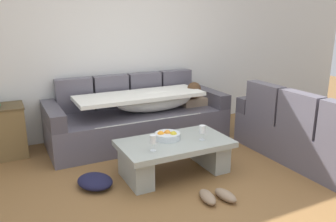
{
  "coord_description": "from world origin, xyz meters",
  "views": [
    {
      "loc": [
        -1.56,
        -2.56,
        1.7
      ],
      "look_at": [
        0.25,
        1.04,
        0.55
      ],
      "focal_mm": 36.33,
      "sensor_mm": 36.0,
      "label": 1
    }
  ],
  "objects_px": {
    "couch_near_window": "(318,134)",
    "pair_of_shoes": "(217,196)",
    "coffee_table": "(175,153)",
    "crumpled_garment": "(95,181)",
    "fruit_bowl": "(167,136)",
    "couch_along_wall": "(141,117)",
    "wine_glass_near_left": "(153,140)",
    "wine_glass_near_right": "(202,130)"
  },
  "relations": [
    {
      "from": "couch_near_window",
      "to": "pair_of_shoes",
      "type": "relative_size",
      "value": 6.1
    },
    {
      "from": "coffee_table",
      "to": "crumpled_garment",
      "type": "bearing_deg",
      "value": 174.23
    },
    {
      "from": "couch_near_window",
      "to": "fruit_bowl",
      "type": "distance_m",
      "value": 1.8
    },
    {
      "from": "couch_along_wall",
      "to": "wine_glass_near_left",
      "type": "bearing_deg",
      "value": -106.84
    },
    {
      "from": "fruit_bowl",
      "to": "wine_glass_near_right",
      "type": "relative_size",
      "value": 1.69
    },
    {
      "from": "pair_of_shoes",
      "to": "crumpled_garment",
      "type": "height_order",
      "value": "crumpled_garment"
    },
    {
      "from": "coffee_table",
      "to": "fruit_bowl",
      "type": "distance_m",
      "value": 0.21
    },
    {
      "from": "couch_along_wall",
      "to": "pair_of_shoes",
      "type": "height_order",
      "value": "couch_along_wall"
    },
    {
      "from": "couch_near_window",
      "to": "crumpled_garment",
      "type": "relative_size",
      "value": 5.1
    },
    {
      "from": "coffee_table",
      "to": "fruit_bowl",
      "type": "bearing_deg",
      "value": 117.51
    },
    {
      "from": "couch_near_window",
      "to": "wine_glass_near_left",
      "type": "height_order",
      "value": "couch_near_window"
    },
    {
      "from": "fruit_bowl",
      "to": "pair_of_shoes",
      "type": "relative_size",
      "value": 0.84
    },
    {
      "from": "couch_along_wall",
      "to": "crumpled_garment",
      "type": "relative_size",
      "value": 6.03
    },
    {
      "from": "fruit_bowl",
      "to": "wine_glass_near_left",
      "type": "xyz_separation_m",
      "value": [
        -0.28,
        -0.23,
        0.08
      ]
    },
    {
      "from": "wine_glass_near_left",
      "to": "pair_of_shoes",
      "type": "distance_m",
      "value": 0.82
    },
    {
      "from": "fruit_bowl",
      "to": "wine_glass_near_right",
      "type": "xyz_separation_m",
      "value": [
        0.33,
        -0.19,
        0.08
      ]
    },
    {
      "from": "wine_glass_near_left",
      "to": "crumpled_garment",
      "type": "distance_m",
      "value": 0.74
    },
    {
      "from": "coffee_table",
      "to": "pair_of_shoes",
      "type": "height_order",
      "value": "coffee_table"
    },
    {
      "from": "wine_glass_near_right",
      "to": "crumpled_garment",
      "type": "distance_m",
      "value": 1.24
    },
    {
      "from": "coffee_table",
      "to": "pair_of_shoes",
      "type": "relative_size",
      "value": 3.59
    },
    {
      "from": "coffee_table",
      "to": "wine_glass_near_left",
      "type": "xyz_separation_m",
      "value": [
        -0.32,
        -0.15,
        0.26
      ]
    },
    {
      "from": "wine_glass_near_right",
      "to": "crumpled_garment",
      "type": "bearing_deg",
      "value": 170.52
    },
    {
      "from": "fruit_bowl",
      "to": "pair_of_shoes",
      "type": "height_order",
      "value": "fruit_bowl"
    },
    {
      "from": "fruit_bowl",
      "to": "wine_glass_near_right",
      "type": "distance_m",
      "value": 0.38
    },
    {
      "from": "couch_along_wall",
      "to": "pair_of_shoes",
      "type": "bearing_deg",
      "value": -89.46
    },
    {
      "from": "coffee_table",
      "to": "couch_near_window",
      "type": "bearing_deg",
      "value": -15.67
    },
    {
      "from": "couch_along_wall",
      "to": "coffee_table",
      "type": "xyz_separation_m",
      "value": [
        -0.07,
        -1.14,
        -0.09
      ]
    },
    {
      "from": "wine_glass_near_left",
      "to": "couch_along_wall",
      "type": "bearing_deg",
      "value": 73.16
    },
    {
      "from": "couch_near_window",
      "to": "wine_glass_near_right",
      "type": "height_order",
      "value": "couch_near_window"
    },
    {
      "from": "wine_glass_near_left",
      "to": "coffee_table",
      "type": "bearing_deg",
      "value": 24.36
    },
    {
      "from": "coffee_table",
      "to": "wine_glass_near_left",
      "type": "height_order",
      "value": "wine_glass_near_left"
    },
    {
      "from": "coffee_table",
      "to": "crumpled_garment",
      "type": "height_order",
      "value": "coffee_table"
    },
    {
      "from": "couch_along_wall",
      "to": "coffee_table",
      "type": "height_order",
      "value": "couch_along_wall"
    },
    {
      "from": "couch_near_window",
      "to": "fruit_bowl",
      "type": "bearing_deg",
      "value": 72.07
    },
    {
      "from": "couch_along_wall",
      "to": "pair_of_shoes",
      "type": "relative_size",
      "value": 7.22
    },
    {
      "from": "fruit_bowl",
      "to": "pair_of_shoes",
      "type": "xyz_separation_m",
      "value": [
        0.13,
        -0.78,
        -0.38
      ]
    },
    {
      "from": "couch_along_wall",
      "to": "wine_glass_near_left",
      "type": "relative_size",
      "value": 14.53
    },
    {
      "from": "coffee_table",
      "to": "wine_glass_near_left",
      "type": "distance_m",
      "value": 0.44
    },
    {
      "from": "couch_near_window",
      "to": "wine_glass_near_right",
      "type": "relative_size",
      "value": 12.28
    },
    {
      "from": "coffee_table",
      "to": "wine_glass_near_right",
      "type": "bearing_deg",
      "value": -20.34
    },
    {
      "from": "coffee_table",
      "to": "wine_glass_near_right",
      "type": "distance_m",
      "value": 0.4
    },
    {
      "from": "couch_near_window",
      "to": "coffee_table",
      "type": "relative_size",
      "value": 1.7
    }
  ]
}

